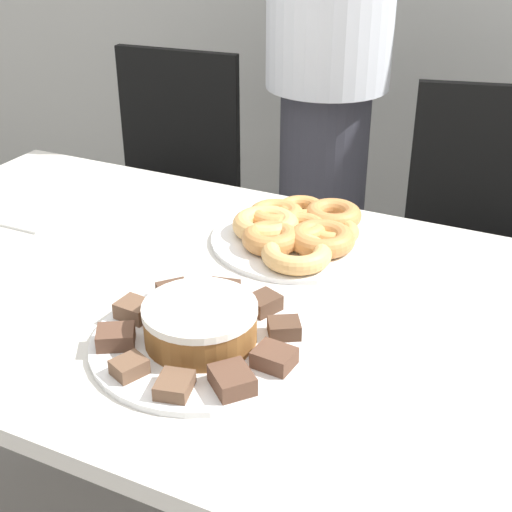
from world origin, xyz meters
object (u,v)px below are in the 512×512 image
(office_chair_left, at_px, (162,213))
(plate_donuts, at_px, (299,239))
(plate_cake, at_px, (201,342))
(frosted_cake, at_px, (200,323))
(person_standing, at_px, (328,65))
(office_chair_right, at_px, (478,280))
(napkin, at_px, (27,215))

(office_chair_left, xyz_separation_m, plate_donuts, (0.67, -0.54, 0.30))
(plate_cake, relative_size, frosted_cake, 1.95)
(person_standing, height_order, plate_cake, person_standing)
(office_chair_right, relative_size, plate_cake, 2.70)
(plate_cake, distance_m, frosted_cake, 0.03)
(person_standing, distance_m, napkin, 0.87)
(office_chair_left, relative_size, frosted_cake, 5.25)
(person_standing, relative_size, frosted_cake, 10.05)
(office_chair_right, xyz_separation_m, plate_cake, (-0.28, -0.92, 0.30))
(frosted_cake, bearing_deg, plate_donuts, 90.27)
(office_chair_left, xyz_separation_m, frosted_cake, (0.68, -0.93, 0.33))
(office_chair_left, bearing_deg, plate_cake, -58.64)
(person_standing, bearing_deg, plate_donuts, -73.56)
(person_standing, distance_m, office_chair_right, 0.68)
(plate_cake, height_order, plate_donuts, same)
(office_chair_left, height_order, plate_cake, office_chair_left)
(person_standing, bearing_deg, plate_cake, -79.49)
(plate_cake, relative_size, napkin, 2.22)
(office_chair_left, xyz_separation_m, plate_cake, (0.68, -0.93, 0.30))
(plate_cake, bearing_deg, office_chair_right, 73.08)
(plate_donuts, relative_size, frosted_cake, 1.98)
(plate_cake, bearing_deg, person_standing, 100.51)
(person_standing, xyz_separation_m, plate_cake, (0.19, -1.01, -0.18))
(person_standing, bearing_deg, office_chair_right, -11.02)
(frosted_cake, xyz_separation_m, napkin, (-0.56, 0.25, -0.04))
(office_chair_left, bearing_deg, frosted_cake, -58.64)
(frosted_cake, distance_m, napkin, 0.61)
(plate_cake, bearing_deg, plate_donuts, 90.27)
(plate_donuts, bearing_deg, frosted_cake, -89.73)
(office_chair_right, bearing_deg, plate_donuts, -131.44)
(office_chair_right, distance_m, plate_donuts, 0.68)
(napkin, bearing_deg, office_chair_left, 100.15)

